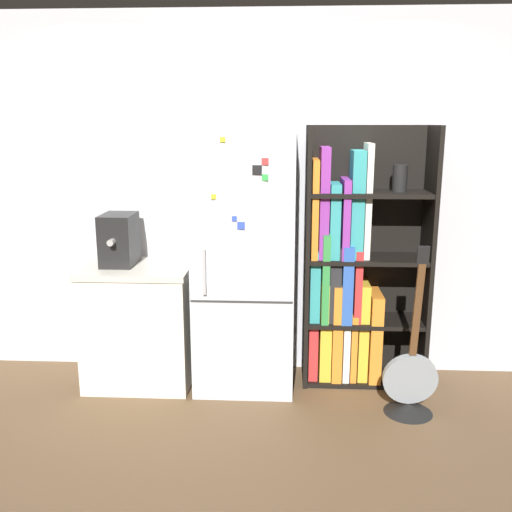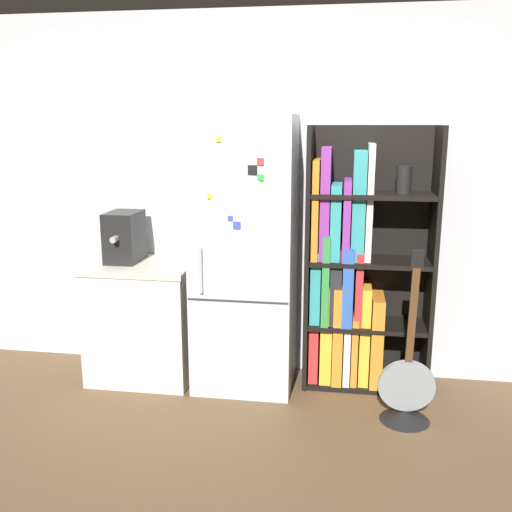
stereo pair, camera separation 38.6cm
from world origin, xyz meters
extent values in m
plane|color=brown|center=(0.00, 0.00, 0.00)|extent=(16.00, 16.00, 0.00)
cube|color=silver|center=(0.00, 0.47, 1.30)|extent=(8.00, 0.05, 2.60)
cube|color=silver|center=(0.00, 0.16, 0.95)|extent=(0.68, 0.57, 1.90)
cube|color=#333333|center=(0.00, -0.12, 0.71)|extent=(0.67, 0.01, 0.01)
cube|color=#B2B2B7|center=(-0.24, -0.14, 0.91)|extent=(0.02, 0.02, 0.30)
cube|color=red|center=(0.15, -0.13, 1.61)|extent=(0.04, 0.01, 0.04)
cube|color=blue|center=(0.00, -0.13, 1.21)|extent=(0.05, 0.01, 0.05)
cube|color=black|center=(0.10, -0.13, 1.56)|extent=(0.06, 0.01, 0.06)
cube|color=yellow|center=(-0.11, -0.13, 1.74)|extent=(0.03, 0.01, 0.03)
cube|color=yellow|center=(-0.17, -0.13, 1.39)|extent=(0.03, 0.01, 0.03)
cube|color=green|center=(0.15, -0.13, 1.51)|extent=(0.04, 0.02, 0.04)
cube|color=blue|center=(-0.04, -0.13, 1.25)|extent=(0.03, 0.01, 0.03)
cube|color=black|center=(0.43, 0.26, 0.91)|extent=(0.03, 0.38, 1.83)
cube|color=black|center=(1.27, 0.26, 0.91)|extent=(0.03, 0.38, 1.83)
cube|color=black|center=(0.85, 0.44, 0.91)|extent=(0.86, 0.03, 1.83)
cube|color=black|center=(0.85, 0.26, 0.01)|extent=(0.80, 0.35, 0.03)
cube|color=black|center=(0.85, 0.26, 0.46)|extent=(0.80, 0.35, 0.03)
cube|color=black|center=(0.85, 0.26, 0.91)|extent=(0.80, 0.35, 0.03)
cube|color=black|center=(0.85, 0.26, 1.37)|extent=(0.80, 0.35, 0.03)
cube|color=red|center=(0.49, 0.26, 0.27)|extent=(0.07, 0.26, 0.48)
cube|color=gold|center=(0.58, 0.27, 0.39)|extent=(0.08, 0.30, 0.71)
cube|color=orange|center=(0.66, 0.26, 0.38)|extent=(0.07, 0.31, 0.71)
cube|color=silver|center=(0.72, 0.26, 0.33)|extent=(0.05, 0.29, 0.60)
cube|color=orange|center=(0.77, 0.27, 0.28)|extent=(0.04, 0.30, 0.49)
cube|color=gold|center=(0.84, 0.27, 0.38)|extent=(0.07, 0.28, 0.71)
cube|color=orange|center=(0.92, 0.25, 0.35)|extent=(0.08, 0.32, 0.64)
cube|color=teal|center=(0.49, 0.26, 0.72)|extent=(0.07, 0.26, 0.50)
cube|color=#338C3F|center=(0.56, 0.25, 0.79)|extent=(0.05, 0.32, 0.63)
cube|color=#262628|center=(0.63, 0.26, 0.74)|extent=(0.08, 0.28, 0.54)
cube|color=#2D59B2|center=(0.71, 0.25, 0.75)|extent=(0.07, 0.32, 0.55)
cube|color=red|center=(0.79, 0.26, 0.73)|extent=(0.05, 0.27, 0.52)
cube|color=orange|center=(0.48, 0.26, 1.26)|extent=(0.04, 0.31, 0.67)
cube|color=purple|center=(0.54, 0.25, 1.31)|extent=(0.06, 0.26, 0.76)
cube|color=teal|center=(0.61, 0.25, 1.18)|extent=(0.07, 0.27, 0.51)
cube|color=purple|center=(0.69, 0.26, 1.20)|extent=(0.05, 0.33, 0.54)
cube|color=teal|center=(0.76, 0.26, 1.29)|extent=(0.09, 0.25, 0.73)
cube|color=silver|center=(0.83, 0.27, 1.32)|extent=(0.04, 0.25, 0.78)
cylinder|color=black|center=(1.05, 0.26, 1.47)|extent=(0.10, 0.10, 0.18)
cube|color=silver|center=(-0.75, 0.16, 0.41)|extent=(0.73, 0.57, 0.82)
cube|color=beige|center=(-0.75, 0.16, 0.84)|extent=(0.75, 0.59, 0.04)
cube|color=black|center=(-0.88, 0.20, 1.04)|extent=(0.22, 0.31, 0.36)
cylinder|color=#A5A39E|center=(-0.88, 0.02, 1.06)|extent=(0.04, 0.06, 0.04)
cone|color=black|center=(1.09, -0.22, 0.03)|extent=(0.32, 0.32, 0.06)
cylinder|color=gray|center=(1.09, -0.22, 0.24)|extent=(0.35, 0.09, 0.35)
cube|color=brown|center=(1.09, -0.29, 0.72)|extent=(0.04, 0.11, 0.62)
cube|color=black|center=(1.09, -0.34, 1.08)|extent=(0.07, 0.04, 0.11)
camera|label=1|loc=(0.28, -3.65, 1.84)|focal=40.00mm
camera|label=2|loc=(0.66, -3.61, 1.84)|focal=40.00mm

